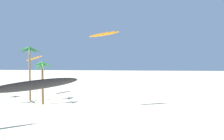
{
  "coord_description": "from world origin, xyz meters",
  "views": [
    {
      "loc": [
        4.17,
        -2.52,
        8.94
      ],
      "look_at": [
        1.96,
        25.21,
        7.37
      ],
      "focal_mm": 43.6,
      "sensor_mm": 36.0,
      "label": 1
    }
  ],
  "objects_px": {
    "palm_tree_1": "(29,55)",
    "flying_kite_3": "(35,58)",
    "palm_tree_2": "(42,70)",
    "flying_kite_1": "(104,34)",
    "flying_kite_0": "(37,85)"
  },
  "relations": [
    {
      "from": "flying_kite_0",
      "to": "flying_kite_1",
      "type": "distance_m",
      "value": 25.33
    },
    {
      "from": "flying_kite_1",
      "to": "flying_kite_3",
      "type": "distance_m",
      "value": 23.36
    },
    {
      "from": "flying_kite_3",
      "to": "palm_tree_1",
      "type": "bearing_deg",
      "value": -75.6
    },
    {
      "from": "palm_tree_1",
      "to": "flying_kite_3",
      "type": "bearing_deg",
      "value": 104.4
    },
    {
      "from": "flying_kite_1",
      "to": "flying_kite_3",
      "type": "xyz_separation_m",
      "value": [
        -17.5,
        14.9,
        -4.19
      ]
    },
    {
      "from": "palm_tree_2",
      "to": "flying_kite_0",
      "type": "height_order",
      "value": "palm_tree_2"
    },
    {
      "from": "flying_kite_1",
      "to": "palm_tree_1",
      "type": "bearing_deg",
      "value": 158.44
    },
    {
      "from": "palm_tree_2",
      "to": "flying_kite_1",
      "type": "bearing_deg",
      "value": -11.98
    },
    {
      "from": "palm_tree_1",
      "to": "palm_tree_2",
      "type": "bearing_deg",
      "value": -43.71
    },
    {
      "from": "palm_tree_1",
      "to": "flying_kite_1",
      "type": "distance_m",
      "value": 16.74
    },
    {
      "from": "palm_tree_1",
      "to": "flying_kite_1",
      "type": "bearing_deg",
      "value": -21.56
    },
    {
      "from": "palm_tree_1",
      "to": "palm_tree_2",
      "type": "relative_size",
      "value": 1.36
    },
    {
      "from": "palm_tree_1",
      "to": "flying_kite_3",
      "type": "relative_size",
      "value": 0.93
    },
    {
      "from": "palm_tree_2",
      "to": "flying_kite_1",
      "type": "height_order",
      "value": "flying_kite_1"
    },
    {
      "from": "flying_kite_0",
      "to": "flying_kite_1",
      "type": "height_order",
      "value": "flying_kite_1"
    }
  ]
}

